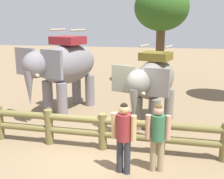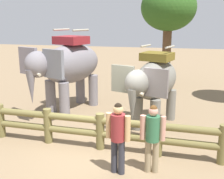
% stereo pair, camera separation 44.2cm
% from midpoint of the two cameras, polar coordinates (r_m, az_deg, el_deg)
% --- Properties ---
extents(ground_plane, '(60.00, 60.00, 0.00)m').
position_cam_midpoint_polar(ground_plane, '(8.24, -1.02, -12.07)').
color(ground_plane, '#826A4D').
extents(log_fence, '(6.75, 0.45, 1.05)m').
position_cam_midpoint_polar(log_fence, '(8.11, -0.81, -7.85)').
color(log_fence, brown).
rests_on(log_fence, ground).
extents(elephant_near_left, '(2.73, 3.85, 3.23)m').
position_cam_midpoint_polar(elephant_near_left, '(11.32, -7.72, 4.68)').
color(elephant_near_left, slate).
rests_on(elephant_near_left, ground).
extents(elephant_center, '(2.21, 3.30, 2.76)m').
position_cam_midpoint_polar(elephant_center, '(9.67, 9.63, 1.43)').
color(elephant_center, slate).
rests_on(elephant_center, ground).
extents(tourist_woman_in_black, '(0.61, 0.41, 1.75)m').
position_cam_midpoint_polar(tourist_woman_in_black, '(6.74, 3.10, -8.75)').
color(tourist_woman_in_black, '#2F3039').
rests_on(tourist_woman_in_black, ground).
extents(tourist_man_in_blue, '(0.60, 0.35, 1.69)m').
position_cam_midpoint_polar(tourist_man_in_blue, '(6.89, 9.94, -8.78)').
color(tourist_man_in_blue, '#988563').
rests_on(tourist_man_in_blue, ground).
extents(tree_far_left, '(2.93, 2.93, 5.45)m').
position_cam_midpoint_polar(tree_far_left, '(16.09, 12.00, 15.43)').
color(tree_far_left, brown).
rests_on(tree_far_left, ground).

